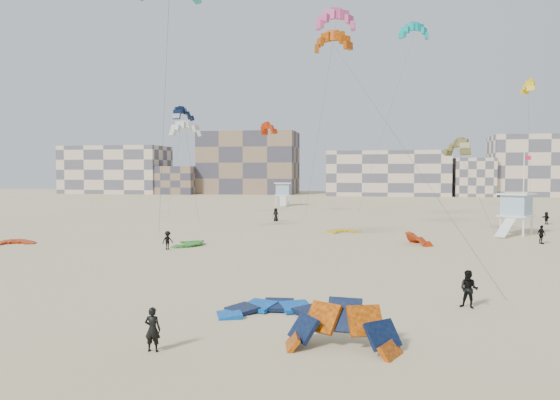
% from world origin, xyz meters
% --- Properties ---
extents(ground, '(320.00, 320.00, 0.00)m').
position_xyz_m(ground, '(0.00, 0.00, 0.00)').
color(ground, '#CFB88A').
rests_on(ground, ground).
extents(kite_ground_blue, '(5.01, 5.24, 1.25)m').
position_xyz_m(kite_ground_blue, '(4.15, 2.39, 0.00)').
color(kite_ground_blue, blue).
rests_on(kite_ground_blue, ground).
extents(kite_ground_orange, '(4.69, 4.59, 4.29)m').
position_xyz_m(kite_ground_orange, '(7.48, -1.95, 0.00)').
color(kite_ground_orange, '#FC6208').
rests_on(kite_ground_orange, ground).
extents(kite_ground_red, '(4.63, 4.70, 1.02)m').
position_xyz_m(kite_ground_red, '(-23.66, 21.68, 0.00)').
color(kite_ground_red, '#B62D02').
rests_on(kite_ground_red, ground).
extents(kite_ground_green, '(4.51, 4.30, 1.11)m').
position_xyz_m(kite_ground_green, '(-8.12, 24.03, 0.00)').
color(kite_ground_green, '#1D8B1E').
rests_on(kite_ground_green, ground).
extents(kite_ground_red_far, '(4.16, 4.08, 3.15)m').
position_xyz_m(kite_ground_red_far, '(12.04, 28.15, 0.00)').
color(kite_ground_red_far, '#B62D02').
rests_on(kite_ground_red_far, ground).
extents(kite_ground_yellow, '(5.03, 5.08, 0.61)m').
position_xyz_m(kite_ground_yellow, '(4.68, 36.63, 0.00)').
color(kite_ground_yellow, yellow).
rests_on(kite_ground_yellow, ground).
extents(kitesurfer_main, '(0.60, 0.40, 1.63)m').
position_xyz_m(kitesurfer_main, '(0.78, -3.42, 0.81)').
color(kitesurfer_main, black).
rests_on(kitesurfer_main, ground).
extents(kitesurfer_b, '(1.08, 0.97, 1.82)m').
position_xyz_m(kitesurfer_b, '(12.97, 5.28, 0.91)').
color(kitesurfer_b, black).
rests_on(kitesurfer_b, ground).
extents(kitesurfer_c, '(1.07, 1.15, 1.55)m').
position_xyz_m(kitesurfer_c, '(-8.71, 20.99, 0.78)').
color(kitesurfer_c, black).
rests_on(kitesurfer_c, ground).
extents(kitesurfer_d, '(0.78, 1.07, 1.69)m').
position_xyz_m(kitesurfer_d, '(22.93, 30.64, 0.85)').
color(kitesurfer_d, black).
rests_on(kitesurfer_d, ground).
extents(kitesurfer_e, '(0.96, 0.75, 1.74)m').
position_xyz_m(kitesurfer_e, '(-4.89, 48.07, 0.87)').
color(kitesurfer_e, black).
rests_on(kitesurfer_e, ground).
extents(kitesurfer_f, '(0.86, 1.52, 1.56)m').
position_xyz_m(kitesurfer_f, '(28.66, 50.16, 0.78)').
color(kitesurfer_f, black).
rests_on(kitesurfer_f, ground).
extents(kite_fly_orange, '(12.53, 31.94, 19.24)m').
position_xyz_m(kite_fly_orange, '(3.86, 32.62, 19.10)').
color(kite_fly_orange, '#FC6208').
rests_on(kite_fly_orange, ground).
extents(kite_fly_grey, '(4.42, 4.46, 11.11)m').
position_xyz_m(kite_fly_grey, '(-11.43, 32.75, 10.84)').
color(kite_fly_grey, white).
rests_on(kite_fly_grey, ground).
extents(kite_fly_pink, '(6.95, 6.86, 24.23)m').
position_xyz_m(kite_fly_pink, '(3.35, 42.73, 23.93)').
color(kite_fly_pink, '#CA4270').
rests_on(kite_fly_pink, ground).
extents(kite_fly_olive, '(4.93, 7.49, 9.12)m').
position_xyz_m(kite_fly_olive, '(16.17, 35.31, 8.79)').
color(kite_fly_olive, brown).
rests_on(kite_fly_olive, ground).
extents(kite_fly_yellow, '(3.23, 5.93, 17.60)m').
position_xyz_m(kite_fly_yellow, '(27.40, 55.13, 17.49)').
color(kite_fly_yellow, yellow).
rests_on(kite_fly_yellow, ground).
extents(kite_fly_navy, '(4.82, 10.16, 15.16)m').
position_xyz_m(kite_fly_navy, '(-19.53, 53.32, 14.66)').
color(kite_fly_navy, '#0C1E37').
rests_on(kite_fly_navy, ground).
extents(kite_fly_teal_b, '(10.43, 11.31, 27.51)m').
position_xyz_m(kite_fly_teal_b, '(13.24, 63.07, 27.23)').
color(kite_fly_teal_b, '#11A7A4').
rests_on(kite_fly_teal_b, ground).
extents(kite_fly_red, '(7.79, 4.97, 13.20)m').
position_xyz_m(kite_fly_red, '(-8.00, 58.16, 12.75)').
color(kite_fly_red, '#B62D02').
rests_on(kite_fly_red, ground).
extents(lifeguard_tower_near, '(4.19, 6.44, 4.28)m').
position_xyz_m(lifeguard_tower_near, '(22.39, 37.79, 2.12)').
color(lifeguard_tower_near, white).
rests_on(lifeguard_tower_near, ground).
extents(lifeguard_tower_far, '(3.69, 6.32, 4.38)m').
position_xyz_m(lifeguard_tower_far, '(-10.03, 80.38, 2.17)').
color(lifeguard_tower_far, white).
rests_on(lifeguard_tower_far, ground).
extents(flagpole, '(0.68, 0.10, 8.39)m').
position_xyz_m(flagpole, '(22.70, 36.35, 4.39)').
color(flagpole, white).
rests_on(flagpole, ground).
extents(condo_west_a, '(30.00, 15.00, 14.00)m').
position_xyz_m(condo_west_a, '(-70.00, 130.00, 7.00)').
color(condo_west_a, beige).
rests_on(condo_west_a, ground).
extents(condo_west_b, '(28.00, 14.00, 18.00)m').
position_xyz_m(condo_west_b, '(-30.00, 134.00, 9.00)').
color(condo_west_b, '#7F644C').
rests_on(condo_west_b, ground).
extents(condo_mid, '(32.00, 16.00, 12.00)m').
position_xyz_m(condo_mid, '(10.00, 130.00, 6.00)').
color(condo_mid, beige).
rests_on(condo_mid, ground).
extents(condo_east, '(26.00, 14.00, 16.00)m').
position_xyz_m(condo_east, '(50.00, 132.00, 8.00)').
color(condo_east, beige).
rests_on(condo_east, ground).
extents(condo_fill_left, '(12.00, 10.00, 8.00)m').
position_xyz_m(condo_fill_left, '(-50.00, 128.00, 4.00)').
color(condo_fill_left, '#7F644C').
rests_on(condo_fill_left, ground).
extents(condo_fill_right, '(10.00, 10.00, 10.00)m').
position_xyz_m(condo_fill_right, '(32.00, 128.00, 5.00)').
color(condo_fill_right, beige).
rests_on(condo_fill_right, ground).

